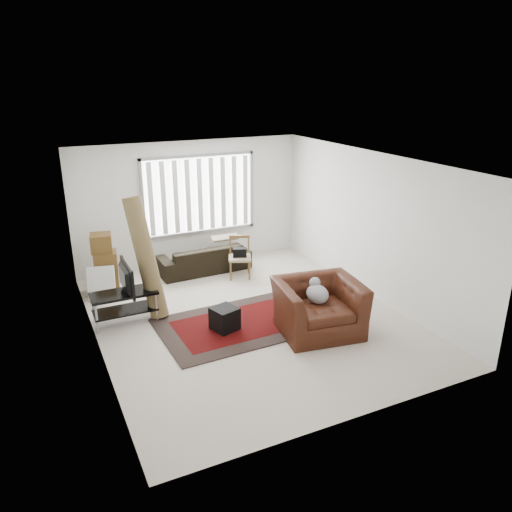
{
  "coord_description": "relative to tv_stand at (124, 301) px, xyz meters",
  "views": [
    {
      "loc": [
        -3.23,
        -7.06,
        3.95
      ],
      "look_at": [
        0.22,
        0.18,
        1.05
      ],
      "focal_mm": 35.0,
      "sensor_mm": 36.0,
      "label": 1
    }
  ],
  "objects": [
    {
      "name": "side_chair",
      "position": [
        2.58,
        1.03,
        0.07
      ],
      "size": [
        0.59,
        0.59,
        0.85
      ],
      "rotation": [
        0.0,
        0.0,
        -0.39
      ],
      "color": "#8D7A5C",
      "rests_on": "ground"
    },
    {
      "name": "room",
      "position": [
        1.98,
        -0.26,
        1.37
      ],
      "size": [
        6.0,
        6.02,
        2.71
      ],
      "color": "beige",
      "rests_on": "ground"
    },
    {
      "name": "persian_rug",
      "position": [
        1.68,
        -0.93,
        -0.38
      ],
      "size": [
        2.65,
        1.82,
        0.02
      ],
      "color": "black",
      "rests_on": "ground"
    },
    {
      "name": "sofa",
      "position": [
        2.02,
        1.68,
        -0.02
      ],
      "size": [
        1.97,
        0.9,
        0.75
      ],
      "primitive_type": "imported",
      "rotation": [
        0.0,
        0.0,
        3.17
      ],
      "color": "black",
      "rests_on": "ground"
    },
    {
      "name": "armchair",
      "position": [
        2.77,
        -1.68,
        0.1
      ],
      "size": [
        1.49,
        1.34,
        0.98
      ],
      "rotation": [
        0.0,
        0.0,
        -0.16
      ],
      "color": "#3B180C",
      "rests_on": "ground"
    },
    {
      "name": "tv_stand",
      "position": [
        0.0,
        0.0,
        0.0
      ],
      "size": [
        1.09,
        0.49,
        0.55
      ],
      "color": "black",
      "rests_on": "ground"
    },
    {
      "name": "tv",
      "position": [
        -0.0,
        0.0,
        0.41
      ],
      "size": [
        0.11,
        0.88,
        0.51
      ],
      "primitive_type": "imported",
      "rotation": [
        0.0,
        0.0,
        1.57
      ],
      "color": "black",
      "rests_on": "tv_stand"
    },
    {
      "name": "white_flatpack",
      "position": [
        -0.2,
        1.12,
        -0.08
      ],
      "size": [
        0.53,
        0.32,
        0.63
      ],
      "primitive_type": "cube",
      "rotation": [
        -0.22,
        0.0,
        -0.25
      ],
      "color": "silver",
      "rests_on": "ground"
    },
    {
      "name": "rolled_rug",
      "position": [
        0.44,
        0.1,
        0.66
      ],
      "size": [
        0.67,
        0.82,
        2.11
      ],
      "primitive_type": "cylinder",
      "rotation": [
        -0.22,
        0.0,
        0.56
      ],
      "color": "brown",
      "rests_on": "ground"
    },
    {
      "name": "moving_boxes",
      "position": [
        -0.06,
        1.45,
        0.14
      ],
      "size": [
        0.54,
        0.51,
        1.16
      ],
      "color": "brown",
      "rests_on": "ground"
    },
    {
      "name": "subwoofer",
      "position": [
        1.41,
        -1.0,
        -0.18
      ],
      "size": [
        0.47,
        0.47,
        0.38
      ],
      "primitive_type": "cube",
      "rotation": [
        0.0,
        0.0,
        0.3
      ],
      "color": "black",
      "rests_on": "persian_rug"
    }
  ]
}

